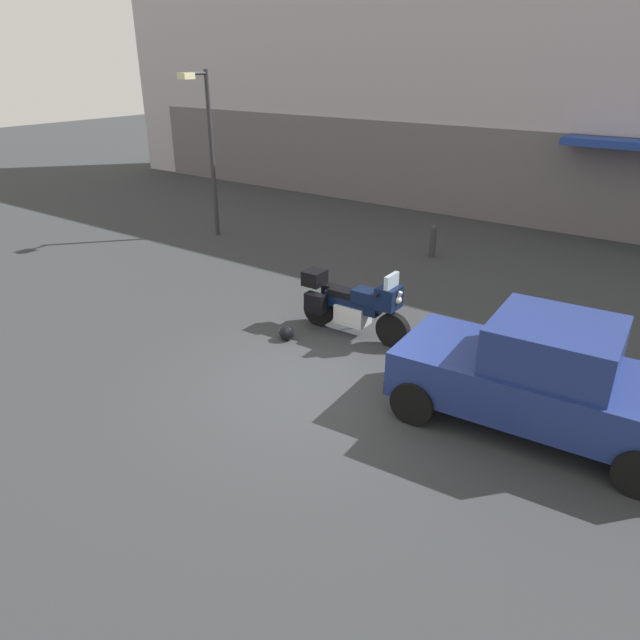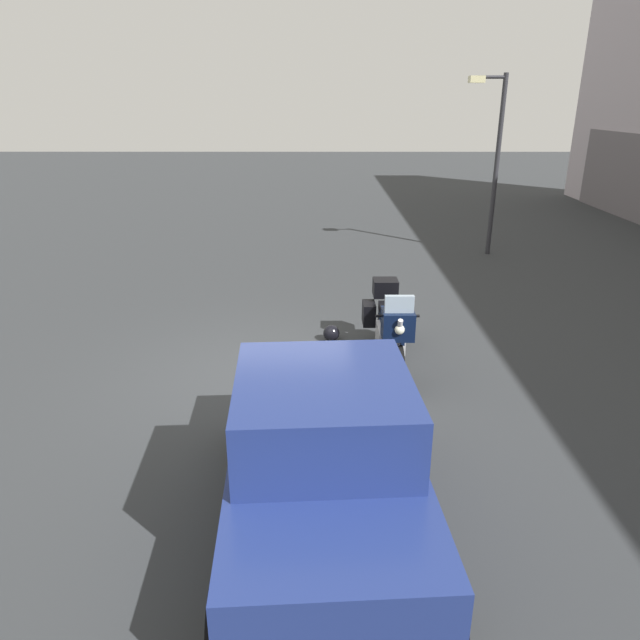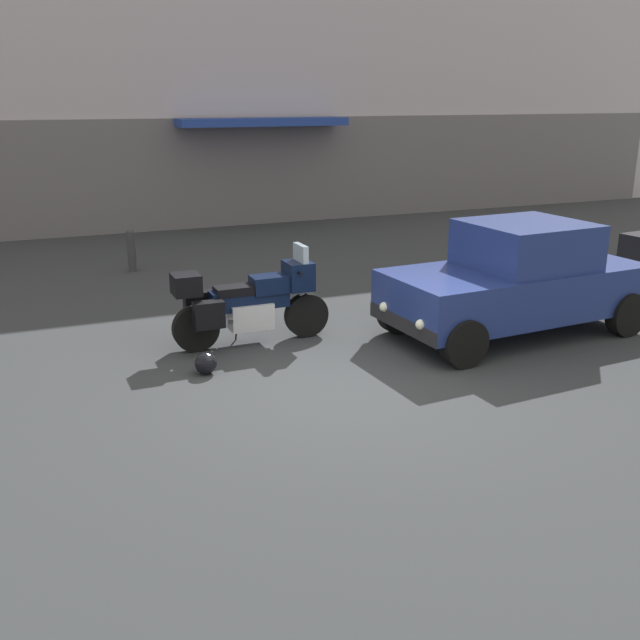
{
  "view_description": "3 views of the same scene",
  "coord_description": "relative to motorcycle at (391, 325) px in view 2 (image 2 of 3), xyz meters",
  "views": [
    {
      "loc": [
        4.76,
        -6.52,
        4.8
      ],
      "look_at": [
        -0.26,
        0.5,
        0.9
      ],
      "focal_mm": 32.99,
      "sensor_mm": 36.0,
      "label": 1
    },
    {
      "loc": [
        7.66,
        0.87,
        3.85
      ],
      "look_at": [
        -0.56,
        0.85,
        0.71
      ],
      "focal_mm": 32.36,
      "sensor_mm": 36.0,
      "label": 2
    },
    {
      "loc": [
        -3.36,
        -7.34,
        3.35
      ],
      "look_at": [
        -0.14,
        0.36,
        0.75
      ],
      "focal_mm": 40.63,
      "sensor_mm": 36.0,
      "label": 3
    }
  ],
  "objects": [
    {
      "name": "ground_plane",
      "position": [
        0.55,
        -1.94,
        -0.62
      ],
      "size": [
        80.0,
        80.0,
        0.0
      ],
      "primitive_type": "plane",
      "color": "#2D3033"
    },
    {
      "name": "motorcycle",
      "position": [
        0.0,
        0.0,
        0.0
      ],
      "size": [
        2.26,
        0.76,
        1.36
      ],
      "rotation": [
        0.0,
        0.0,
        0.01
      ],
      "color": "black",
      "rests_on": "ground"
    },
    {
      "name": "helmet",
      "position": [
        -0.86,
        -0.89,
        -0.48
      ],
      "size": [
        0.28,
        0.28,
        0.28
      ],
      "primitive_type": "sphere",
      "color": "black",
      "rests_on": "ground"
    },
    {
      "name": "car_hatchback_near",
      "position": [
        3.7,
        -1.05,
        0.19
      ],
      "size": [
        3.95,
        2.0,
        1.64
      ],
      "rotation": [
        0.0,
        0.0,
        3.2
      ],
      "color": "navy",
      "rests_on": "ground"
    },
    {
      "name": "streetlamp_curbside",
      "position": [
        -6.85,
        3.23,
        2.12
      ],
      "size": [
        0.28,
        0.94,
        4.47
      ],
      "color": "#2D2D33",
      "rests_on": "ground"
    }
  ]
}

